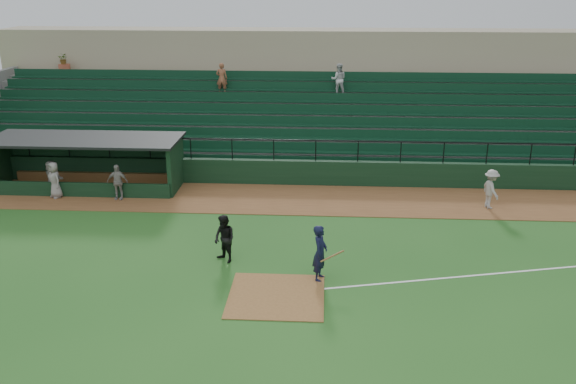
{
  "coord_description": "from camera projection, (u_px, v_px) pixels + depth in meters",
  "views": [
    {
      "loc": [
        1.44,
        -18.41,
        9.53
      ],
      "look_at": [
        0.0,
        5.0,
        1.4
      ],
      "focal_mm": 38.94,
      "sensor_mm": 36.0,
      "label": 1
    }
  ],
  "objects": [
    {
      "name": "runner",
      "position": [
        491.0,
        189.0,
        26.76
      ],
      "size": [
        0.89,
        1.23,
        1.71
      ],
      "primitive_type": "imported",
      "rotation": [
        0.0,
        0.0,
        1.82
      ],
      "color": "#A39E98",
      "rests_on": "warning_track"
    },
    {
      "name": "ground",
      "position": [
        279.0,
        282.0,
        20.57
      ],
      "size": [
        90.0,
        90.0,
        0.0
      ],
      "primitive_type": "plane",
      "color": "#21551B",
      "rests_on": "ground"
    },
    {
      "name": "batter_at_plate",
      "position": [
        320.0,
        253.0,
        20.41
      ],
      "size": [
        1.1,
        0.78,
        1.92
      ],
      "color": "black",
      "rests_on": "ground"
    },
    {
      "name": "foul_line",
      "position": [
        515.0,
        272.0,
        21.23
      ],
      "size": [
        17.49,
        4.44,
        0.01
      ],
      "primitive_type": "cube",
      "rotation": [
        0.0,
        0.0,
        0.24
      ],
      "color": "white",
      "rests_on": "ground"
    },
    {
      "name": "dugout",
      "position": [
        90.0,
        158.0,
        29.71
      ],
      "size": [
        8.9,
        3.2,
        2.42
      ],
      "color": "black",
      "rests_on": "ground"
    },
    {
      "name": "dugout_player_b",
      "position": [
        55.0,
        180.0,
        28.06
      ],
      "size": [
        0.96,
        0.92,
        1.66
      ],
      "primitive_type": "imported",
      "rotation": [
        0.0,
        0.0,
        -0.69
      ],
      "color": "gray",
      "rests_on": "warning_track"
    },
    {
      "name": "home_plate_dirt",
      "position": [
        276.0,
        296.0,
        19.62
      ],
      "size": [
        3.0,
        3.0,
        0.03
      ],
      "primitive_type": "cube",
      "color": "brown",
      "rests_on": "ground"
    },
    {
      "name": "umpire",
      "position": [
        225.0,
        239.0,
        21.76
      ],
      "size": [
        1.05,
        1.04,
        1.71
      ],
      "primitive_type": "imported",
      "rotation": [
        0.0,
        0.0,
        -0.75
      ],
      "color": "black",
      "rests_on": "ground"
    },
    {
      "name": "warning_track",
      "position": [
        292.0,
        199.0,
        28.11
      ],
      "size": [
        40.0,
        4.0,
        0.03
      ],
      "primitive_type": "cube",
      "color": "brown",
      "rests_on": "ground"
    },
    {
      "name": "dugout_player_a",
      "position": [
        117.0,
        182.0,
        27.85
      ],
      "size": [
        0.95,
        0.41,
        1.61
      ],
      "primitive_type": "imported",
      "rotation": [
        0.0,
        0.0,
        0.02
      ],
      "color": "#98948F",
      "rests_on": "warning_track"
    },
    {
      "name": "stadium_structure",
      "position": [
        300.0,
        111.0,
        35.33
      ],
      "size": [
        38.0,
        13.08,
        6.4
      ],
      "color": "black",
      "rests_on": "ground"
    },
    {
      "name": "dugout_player_c",
      "position": [
        52.0,
        177.0,
        28.53
      ],
      "size": [
        1.4,
        1.33,
        1.58
      ],
      "primitive_type": "imported",
      "rotation": [
        0.0,
        0.0,
        2.41
      ],
      "color": "#9E9893",
      "rests_on": "warning_track"
    }
  ]
}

